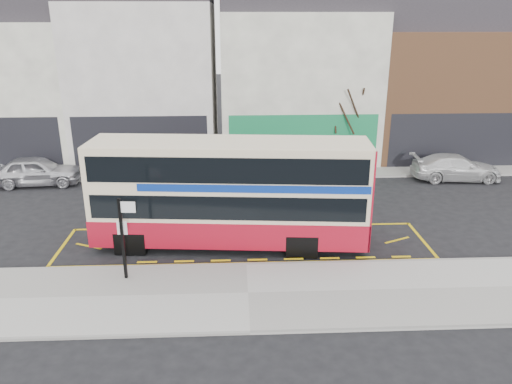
{
  "coord_description": "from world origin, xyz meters",
  "views": [
    {
      "loc": [
        -0.37,
        -15.98,
        8.4
      ],
      "look_at": [
        0.45,
        2.0,
        1.96
      ],
      "focal_mm": 35.0,
      "sensor_mm": 36.0,
      "label": 1
    }
  ],
  "objects_px": {
    "car_grey": "(196,169)",
    "double_decker_bus": "(231,192)",
    "car_silver": "(37,171)",
    "street_tree_right": "(348,97)",
    "bus_stop_post": "(124,231)",
    "car_white": "(456,167)"
  },
  "relations": [
    {
      "from": "double_decker_bus",
      "to": "street_tree_right",
      "type": "distance_m",
      "value": 12.07
    },
    {
      "from": "car_silver",
      "to": "street_tree_right",
      "type": "bearing_deg",
      "value": -86.27
    },
    {
      "from": "bus_stop_post",
      "to": "car_grey",
      "type": "distance_m",
      "value": 10.71
    },
    {
      "from": "car_silver",
      "to": "car_grey",
      "type": "height_order",
      "value": "car_silver"
    },
    {
      "from": "car_silver",
      "to": "car_grey",
      "type": "distance_m",
      "value": 8.21
    },
    {
      "from": "car_grey",
      "to": "double_decker_bus",
      "type": "bearing_deg",
      "value": -173.31
    },
    {
      "from": "bus_stop_post",
      "to": "street_tree_right",
      "type": "relative_size",
      "value": 0.47
    },
    {
      "from": "car_silver",
      "to": "car_white",
      "type": "relative_size",
      "value": 0.95
    },
    {
      "from": "bus_stop_post",
      "to": "street_tree_right",
      "type": "xyz_separation_m",
      "value": [
        9.92,
        12.7,
        2.21
      ]
    },
    {
      "from": "car_grey",
      "to": "street_tree_right",
      "type": "distance_m",
      "value": 9.26
    },
    {
      "from": "bus_stop_post",
      "to": "car_white",
      "type": "distance_m",
      "value": 18.52
    },
    {
      "from": "car_grey",
      "to": "car_white",
      "type": "xyz_separation_m",
      "value": [
        13.86,
        -0.34,
        -0.02
      ]
    },
    {
      "from": "bus_stop_post",
      "to": "car_white",
      "type": "xyz_separation_m",
      "value": [
        15.42,
        10.19,
        -1.17
      ]
    },
    {
      "from": "bus_stop_post",
      "to": "car_white",
      "type": "relative_size",
      "value": 0.6
    },
    {
      "from": "double_decker_bus",
      "to": "car_silver",
      "type": "xyz_separation_m",
      "value": [
        -10.08,
        7.61,
        -1.39
      ]
    },
    {
      "from": "bus_stop_post",
      "to": "street_tree_right",
      "type": "height_order",
      "value": "street_tree_right"
    },
    {
      "from": "car_grey",
      "to": "street_tree_right",
      "type": "xyz_separation_m",
      "value": [
        8.36,
        2.16,
        3.36
      ]
    },
    {
      "from": "double_decker_bus",
      "to": "street_tree_right",
      "type": "xyz_separation_m",
      "value": [
        6.5,
        9.99,
        1.91
      ]
    },
    {
      "from": "car_silver",
      "to": "car_white",
      "type": "xyz_separation_m",
      "value": [
        22.07,
        -0.12,
        -0.08
      ]
    },
    {
      "from": "car_grey",
      "to": "car_silver",
      "type": "bearing_deg",
      "value": 84.82
    },
    {
      "from": "bus_stop_post",
      "to": "car_white",
      "type": "bearing_deg",
      "value": 38.19
    },
    {
      "from": "double_decker_bus",
      "to": "bus_stop_post",
      "type": "height_order",
      "value": "double_decker_bus"
    }
  ]
}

